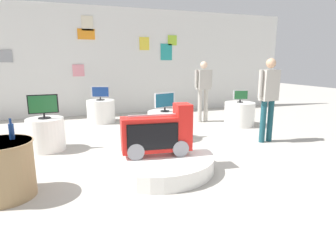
# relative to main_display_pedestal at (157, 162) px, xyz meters

# --- Properties ---
(ground_plane) EXTENTS (30.00, 30.00, 0.00)m
(ground_plane) POSITION_rel_main_display_pedestal_xyz_m (0.25, 0.12, -0.12)
(ground_plane) COLOR #B2ADA3
(back_wall_display) EXTENTS (12.44, 0.13, 3.36)m
(back_wall_display) POSITION_rel_main_display_pedestal_xyz_m (0.25, 5.32, 1.56)
(back_wall_display) COLOR silver
(back_wall_display) RESTS_ON ground
(main_display_pedestal) EXTENTS (1.81, 1.81, 0.24)m
(main_display_pedestal) POSITION_rel_main_display_pedestal_xyz_m (0.00, 0.00, 0.00)
(main_display_pedestal) COLOR white
(main_display_pedestal) RESTS_ON ground
(novelty_firetruck_tv) EXTENTS (1.11, 0.47, 0.80)m
(novelty_firetruck_tv) POSITION_rel_main_display_pedestal_xyz_m (0.02, -0.01, 0.45)
(novelty_firetruck_tv) COLOR gray
(novelty_firetruck_tv) RESTS_ON main_display_pedestal
(display_pedestal_left_rear) EXTENTS (0.78, 0.78, 0.63)m
(display_pedestal_left_rear) POSITION_rel_main_display_pedestal_xyz_m (-0.39, 4.04, 0.19)
(display_pedestal_left_rear) COLOR white
(display_pedestal_left_rear) RESTS_ON ground
(tv_on_left_rear) EXTENTS (0.48, 0.24, 0.38)m
(tv_on_left_rear) POSITION_rel_main_display_pedestal_xyz_m (-0.39, 4.04, 0.71)
(tv_on_left_rear) COLOR black
(tv_on_left_rear) RESTS_ON display_pedestal_left_rear
(display_pedestal_center_rear) EXTENTS (0.80, 0.80, 0.63)m
(display_pedestal_center_rear) POSITION_rel_main_display_pedestal_xyz_m (3.05, 2.34, 0.19)
(display_pedestal_center_rear) COLOR white
(display_pedestal_center_rear) RESTS_ON ground
(tv_on_center_rear) EXTENTS (0.38, 0.16, 0.32)m
(tv_on_center_rear) POSITION_rel_main_display_pedestal_xyz_m (3.06, 2.34, 0.68)
(tv_on_center_rear) COLOR black
(tv_on_center_rear) RESTS_ON display_pedestal_center_rear
(display_pedestal_right_rear) EXTENTS (0.69, 0.69, 0.63)m
(display_pedestal_right_rear) POSITION_rel_main_display_pedestal_xyz_m (-1.71, 1.69, 0.19)
(display_pedestal_right_rear) COLOR white
(display_pedestal_right_rear) RESTS_ON ground
(tv_on_right_rear) EXTENTS (0.54, 0.23, 0.46)m
(tv_on_right_rear) POSITION_rel_main_display_pedestal_xyz_m (-1.71, 1.69, 0.75)
(tv_on_right_rear) COLOR black
(tv_on_right_rear) RESTS_ON display_pedestal_right_rear
(display_pedestal_far_right) EXTENTS (0.75, 0.75, 0.63)m
(display_pedestal_far_right) POSITION_rel_main_display_pedestal_xyz_m (0.71, 1.68, 0.19)
(display_pedestal_far_right) COLOR white
(display_pedestal_far_right) RESTS_ON ground
(tv_on_far_right) EXTENTS (0.51, 0.20, 0.40)m
(tv_on_far_right) POSITION_rel_main_display_pedestal_xyz_m (0.71, 1.67, 0.73)
(tv_on_far_right) COLOR black
(tv_on_far_right) RESTS_ON display_pedestal_far_right
(side_table_round) EXTENTS (0.79, 0.79, 0.72)m
(side_table_round) POSITION_rel_main_display_pedestal_xyz_m (-2.10, -0.26, 0.25)
(side_table_round) COLOR #9E7F56
(side_table_round) RESTS_ON ground
(bottle_on_side_table) EXTENTS (0.06, 0.06, 0.27)m
(bottle_on_side_table) POSITION_rel_main_display_pedestal_xyz_m (-1.96, -0.17, 0.71)
(bottle_on_side_table) COLOR navy
(bottle_on_side_table) RESTS_ON side_table_round
(shopper_browsing_near_truck) EXTENTS (0.56, 0.24, 1.70)m
(shopper_browsing_near_truck) POSITION_rel_main_display_pedestal_xyz_m (2.36, 3.14, 0.88)
(shopper_browsing_near_truck) COLOR #B2ADA3
(shopper_browsing_near_truck) RESTS_ON ground
(shopper_browsing_rear) EXTENTS (0.56, 0.24, 1.75)m
(shopper_browsing_rear) POSITION_rel_main_display_pedestal_xyz_m (2.69, 0.78, 0.91)
(shopper_browsing_rear) COLOR #194751
(shopper_browsing_rear) RESTS_ON ground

